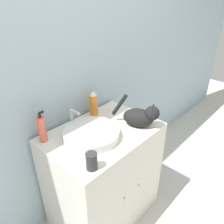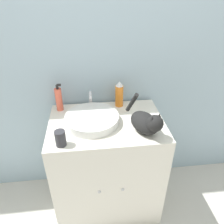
{
  "view_description": "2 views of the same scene",
  "coord_description": "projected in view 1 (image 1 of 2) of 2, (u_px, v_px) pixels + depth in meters",
  "views": [
    {
      "loc": [
        -0.89,
        -0.64,
        1.74
      ],
      "look_at": [
        0.06,
        0.24,
        1.01
      ],
      "focal_mm": 35.0,
      "sensor_mm": 36.0,
      "label": 1
    },
    {
      "loc": [
        -0.11,
        -0.99,
        1.75
      ],
      "look_at": [
        0.04,
        0.26,
        0.96
      ],
      "focal_mm": 35.0,
      "sensor_mm": 36.0,
      "label": 2
    }
  ],
  "objects": [
    {
      "name": "wall_back",
      "position": [
        69.0,
        69.0,
        1.55
      ],
      "size": [
        6.0,
        0.05,
        2.5
      ],
      "color": "#9EB7C6",
      "rests_on": "ground_plane"
    },
    {
      "name": "spray_bottle",
      "position": [
        94.0,
        103.0,
        1.7
      ],
      "size": [
        0.06,
        0.06,
        0.21
      ],
      "color": "orange",
      "rests_on": "vanity_cabinet"
    },
    {
      "name": "cat",
      "position": [
        141.0,
        116.0,
        1.58
      ],
      "size": [
        0.23,
        0.35,
        0.24
      ],
      "rotation": [
        0.0,
        0.0,
        -1.13
      ],
      "color": "black",
      "rests_on": "vanity_cabinet"
    },
    {
      "name": "cup",
      "position": [
        92.0,
        161.0,
        1.2
      ],
      "size": [
        0.07,
        0.07,
        0.1
      ],
      "color": "#2D2D33",
      "rests_on": "vanity_cabinet"
    },
    {
      "name": "soap_bottle",
      "position": [
        42.0,
        129.0,
        1.41
      ],
      "size": [
        0.05,
        0.05,
        0.22
      ],
      "color": "#EF6047",
      "rests_on": "vanity_cabinet"
    },
    {
      "name": "faucet",
      "position": [
        73.0,
        119.0,
        1.57
      ],
      "size": [
        0.15,
        0.11,
        0.15
      ],
      "color": "silver",
      "rests_on": "vanity_cabinet"
    },
    {
      "name": "sink_basin",
      "position": [
        91.0,
        134.0,
        1.47
      ],
      "size": [
        0.38,
        0.38,
        0.06
      ],
      "color": "silver",
      "rests_on": "vanity_cabinet"
    },
    {
      "name": "vanity_cabinet",
      "position": [
        104.0,
        176.0,
        1.76
      ],
      "size": [
        0.82,
        0.58,
        0.86
      ],
      "color": "silver",
      "rests_on": "ground_plane"
    }
  ]
}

